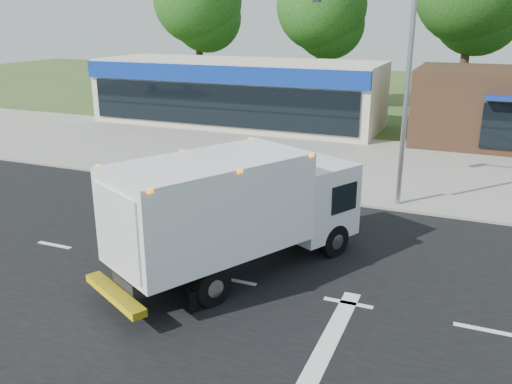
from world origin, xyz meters
TOP-DOWN VIEW (x-y plane):
  - ground at (0.00, 0.00)m, footprint 120.00×120.00m
  - road_asphalt at (0.00, 0.00)m, footprint 60.00×14.00m
  - sidewalk at (0.00, 8.20)m, footprint 60.00×2.40m
  - parking_apron at (0.00, 14.00)m, footprint 60.00×9.00m
  - lane_markings at (1.35, -1.35)m, footprint 55.20×7.00m
  - ems_box_truck at (-0.18, 0.50)m, footprint 5.46×7.63m
  - emergency_worker at (-3.40, -0.24)m, footprint 0.67×0.72m
  - retail_strip_mall at (-9.00, 19.93)m, footprint 18.00×6.20m
  - traffic_signal_pole at (2.35, 7.60)m, footprint 3.51×0.25m
  - background_trees at (-0.85, 28.16)m, footprint 36.77×7.39m

SIDE VIEW (x-z plane):
  - ground at x=0.00m, z-range 0.00..0.00m
  - road_asphalt at x=0.00m, z-range -0.01..0.01m
  - parking_apron at x=0.00m, z-range 0.00..0.02m
  - lane_markings at x=1.35m, z-range 0.01..0.02m
  - sidewalk at x=0.00m, z-range 0.00..0.12m
  - emergency_worker at x=-3.40m, z-range -0.01..1.76m
  - ems_box_truck at x=-0.18m, z-range 0.25..3.54m
  - retail_strip_mall at x=-9.00m, z-range 0.01..4.01m
  - traffic_signal_pole at x=2.35m, z-range 0.92..8.92m
  - background_trees at x=-0.85m, z-range 1.33..13.43m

